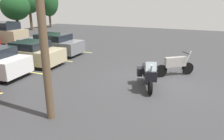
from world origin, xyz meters
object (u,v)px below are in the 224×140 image
car_champagne (29,53)px  car_far_tan (1,33)px  car_grey (51,44)px  motorcycle_second (175,65)px  motorcycle_touring (148,74)px

car_champagne → car_far_tan: (4.42, 7.32, 0.26)m
car_far_tan → car_grey: bearing=-102.8°
motorcycle_second → car_far_tan: bearing=78.8°
car_champagne → car_far_tan: bearing=58.9°
car_champagne → car_grey: bearing=10.7°
car_champagne → motorcycle_touring: bearing=-96.8°
motorcycle_touring → car_champagne: 7.70m
motorcycle_touring → motorcycle_second: 2.39m
motorcycle_touring → car_champagne: size_ratio=0.50×
motorcycle_touring → car_grey: 9.02m
motorcycle_second → motorcycle_touring: bearing=157.6°
motorcycle_touring → motorcycle_second: size_ratio=1.19×
motorcycle_second → car_grey: size_ratio=0.38×
motorcycle_second → car_far_tan: 16.18m
motorcycle_second → car_champagne: car_champagne is taller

